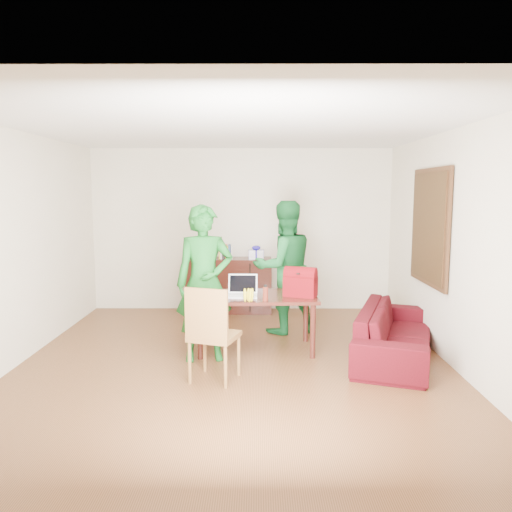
{
  "coord_description": "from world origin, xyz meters",
  "views": [
    {
      "loc": [
        0.28,
        -5.62,
        2.0
      ],
      "look_at": [
        0.25,
        0.71,
        1.17
      ],
      "focal_mm": 35.0,
      "sensor_mm": 36.0,
      "label": 1
    }
  ],
  "objects_px": {
    "chair": "(214,353)",
    "red_bag": "(300,285)",
    "person_near": "(205,283)",
    "sofa": "(396,332)",
    "laptop": "(242,293)",
    "person_far": "(284,267)",
    "bottle": "(265,293)",
    "table": "(256,302)"
  },
  "relations": [
    {
      "from": "person_far",
      "to": "laptop",
      "type": "bearing_deg",
      "value": 37.49
    },
    {
      "from": "red_bag",
      "to": "table",
      "type": "bearing_deg",
      "value": -166.31
    },
    {
      "from": "person_far",
      "to": "bottle",
      "type": "height_order",
      "value": "person_far"
    },
    {
      "from": "chair",
      "to": "bottle",
      "type": "bearing_deg",
      "value": 69.91
    },
    {
      "from": "person_far",
      "to": "red_bag",
      "type": "relative_size",
      "value": 4.78
    },
    {
      "from": "table",
      "to": "sofa",
      "type": "distance_m",
      "value": 1.74
    },
    {
      "from": "chair",
      "to": "sofa",
      "type": "xyz_separation_m",
      "value": [
        2.14,
        0.78,
        0.0
      ]
    },
    {
      "from": "person_far",
      "to": "red_bag",
      "type": "height_order",
      "value": "person_far"
    },
    {
      "from": "bottle",
      "to": "table",
      "type": "bearing_deg",
      "value": 108.95
    },
    {
      "from": "table",
      "to": "sofa",
      "type": "xyz_separation_m",
      "value": [
        1.7,
        -0.25,
        -0.32
      ]
    },
    {
      "from": "person_far",
      "to": "sofa",
      "type": "height_order",
      "value": "person_far"
    },
    {
      "from": "sofa",
      "to": "laptop",
      "type": "bearing_deg",
      "value": 104.76
    },
    {
      "from": "person_near",
      "to": "bottle",
      "type": "xyz_separation_m",
      "value": [
        0.72,
        0.03,
        -0.12
      ]
    },
    {
      "from": "chair",
      "to": "laptop",
      "type": "bearing_deg",
      "value": 91.95
    },
    {
      "from": "laptop",
      "to": "red_bag",
      "type": "distance_m",
      "value": 0.73
    },
    {
      "from": "chair",
      "to": "person_near",
      "type": "distance_m",
      "value": 0.93
    },
    {
      "from": "person_near",
      "to": "person_far",
      "type": "height_order",
      "value": "person_far"
    },
    {
      "from": "chair",
      "to": "person_far",
      "type": "relative_size",
      "value": 0.55
    },
    {
      "from": "person_near",
      "to": "laptop",
      "type": "distance_m",
      "value": 0.54
    },
    {
      "from": "table",
      "to": "laptop",
      "type": "distance_m",
      "value": 0.23
    },
    {
      "from": "chair",
      "to": "red_bag",
      "type": "relative_size",
      "value": 2.63
    },
    {
      "from": "table",
      "to": "person_near",
      "type": "xyz_separation_m",
      "value": [
        -0.6,
        -0.36,
        0.3
      ]
    },
    {
      "from": "person_far",
      "to": "bottle",
      "type": "xyz_separation_m",
      "value": [
        -0.28,
        -1.15,
        -0.13
      ]
    },
    {
      "from": "sofa",
      "to": "person_near",
      "type": "bearing_deg",
      "value": 112.17
    },
    {
      "from": "table",
      "to": "person_far",
      "type": "xyz_separation_m",
      "value": [
        0.4,
        0.82,
        0.31
      ]
    },
    {
      "from": "chair",
      "to": "person_far",
      "type": "bearing_deg",
      "value": 83.91
    },
    {
      "from": "bottle",
      "to": "person_far",
      "type": "bearing_deg",
      "value": 76.13
    },
    {
      "from": "table",
      "to": "bottle",
      "type": "height_order",
      "value": "bottle"
    },
    {
      "from": "chair",
      "to": "person_far",
      "type": "height_order",
      "value": "person_far"
    },
    {
      "from": "person_far",
      "to": "laptop",
      "type": "relative_size",
      "value": 5.05
    },
    {
      "from": "sofa",
      "to": "chair",
      "type": "bearing_deg",
      "value": 129.45
    },
    {
      "from": "chair",
      "to": "sofa",
      "type": "distance_m",
      "value": 2.28
    },
    {
      "from": "laptop",
      "to": "red_bag",
      "type": "bearing_deg",
      "value": 3.67
    },
    {
      "from": "chair",
      "to": "sofa",
      "type": "height_order",
      "value": "chair"
    },
    {
      "from": "person_far",
      "to": "sofa",
      "type": "relative_size",
      "value": 0.9
    },
    {
      "from": "person_far",
      "to": "table",
      "type": "bearing_deg",
      "value": 43.32
    },
    {
      "from": "chair",
      "to": "person_near",
      "type": "height_order",
      "value": "person_near"
    },
    {
      "from": "chair",
      "to": "person_near",
      "type": "xyz_separation_m",
      "value": [
        -0.16,
        0.67,
        0.62
      ]
    },
    {
      "from": "table",
      "to": "person_near",
      "type": "relative_size",
      "value": 0.83
    },
    {
      "from": "bottle",
      "to": "red_bag",
      "type": "height_order",
      "value": "red_bag"
    },
    {
      "from": "table",
      "to": "person_near",
      "type": "bearing_deg",
      "value": -150.83
    },
    {
      "from": "bottle",
      "to": "sofa",
      "type": "bearing_deg",
      "value": 2.93
    }
  ]
}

